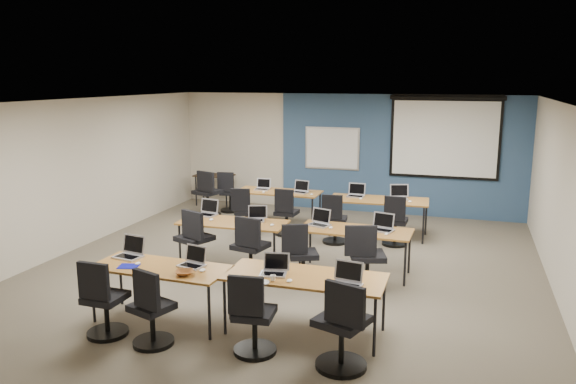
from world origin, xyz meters
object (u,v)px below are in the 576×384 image
(laptop_0, at_px, (130,252))
(task_chair_8, at_px, (245,215))
(laptop_1, at_px, (193,261))
(laptop_2, at_px, (274,269))
(whiteboard, at_px, (332,148))
(task_chair_3, at_px, (342,332))
(projector_screen, at_px, (445,133))
(laptop_11, at_px, (398,195))
(laptop_9, at_px, (301,190))
(training_table_mid_right, at_px, (355,232))
(task_chair_5, at_px, (250,253))
(laptop_6, at_px, (320,221))
(training_table_back_left, at_px, (278,193))
(task_chair_2, at_px, (252,321))
(laptop_3, at_px, (347,280))
(task_chair_10, at_px, (334,223))
(task_chair_9, at_px, (286,216))
(training_table_front_left, at_px, (161,270))
(task_chair_1, at_px, (151,314))
(laptop_5, at_px, (256,217))
(task_chair_6, at_px, (301,259))
(laptop_8, at_px, (263,187))
(task_chair_11, at_px, (395,225))
(spare_chair_b, at_px, (207,197))
(utility_table, at_px, (214,179))
(spare_chair_a, at_px, (229,195))
(training_table_mid_left, at_px, (233,224))
(task_chair_0, at_px, (103,305))
(laptop_10, at_px, (356,193))
(laptop_4, at_px, (207,211))
(task_chair_7, at_px, (366,264))
(task_chair_4, at_px, (194,245))
(training_table_back_right, at_px, (379,201))
(training_table_front_right, at_px, (305,279))
(laptop_7, at_px, (383,226))

(laptop_0, height_order, task_chair_8, laptop_0)
(laptop_1, height_order, laptop_2, same)
(whiteboard, bearing_deg, task_chair_3, -75.61)
(projector_screen, distance_m, laptop_11, 2.14)
(laptop_9, height_order, laptop_11, laptop_11)
(whiteboard, bearing_deg, training_table_mid_right, -71.70)
(task_chair_5, bearing_deg, laptop_6, 53.25)
(laptop_11, bearing_deg, projector_screen, 48.65)
(training_table_back_left, relative_size, laptop_2, 5.58)
(laptop_2, distance_m, task_chair_2, 0.78)
(laptop_3, distance_m, task_chair_10, 4.09)
(projector_screen, xyz_separation_m, task_chair_9, (-2.83, -2.41, -1.50))
(projector_screen, xyz_separation_m, training_table_front_left, (-3.11, -6.67, -1.20))
(training_table_back_left, relative_size, task_chair_1, 1.83)
(laptop_5, height_order, task_chair_6, laptop_5)
(task_chair_5, relative_size, laptop_6, 3.02)
(laptop_2, distance_m, task_chair_5, 1.88)
(task_chair_6, xyz_separation_m, laptop_8, (-1.82, 3.25, 0.39))
(training_table_front_left, height_order, task_chair_11, task_chair_11)
(task_chair_2, bearing_deg, spare_chair_b, 114.23)
(utility_table, bearing_deg, laptop_9, -27.78)
(laptop_8, height_order, spare_chair_a, laptop_8)
(laptop_0, relative_size, laptop_3, 1.04)
(laptop_6, distance_m, spare_chair_a, 4.35)
(whiteboard, relative_size, spare_chair_b, 1.21)
(laptop_2, xyz_separation_m, task_chair_11, (0.95, 4.03, -0.40))
(training_table_mid_right, xyz_separation_m, task_chair_8, (-2.52, 1.59, -0.29))
(laptop_6, bearing_deg, training_table_mid_left, -151.85)
(laptop_3, distance_m, task_chair_11, 4.15)
(laptop_8, bearing_deg, task_chair_0, -94.19)
(task_chair_10, bearing_deg, projector_screen, 49.64)
(task_chair_6, relative_size, laptop_10, 2.86)
(projector_screen, relative_size, laptop_8, 8.05)
(whiteboard, relative_size, laptop_3, 3.73)
(training_table_back_left, bearing_deg, task_chair_8, -114.87)
(task_chair_3, bearing_deg, spare_chair_a, 141.50)
(laptop_11, bearing_deg, laptop_4, -159.23)
(task_chair_3, relative_size, task_chair_7, 1.00)
(training_table_mid_right, bearing_deg, laptop_11, 82.94)
(task_chair_4, height_order, task_chair_7, task_chair_7)
(laptop_1, xyz_separation_m, task_chair_11, (2.03, 4.06, -0.40))
(task_chair_0, distance_m, task_chair_4, 2.45)
(spare_chair_b, bearing_deg, laptop_10, 14.13)
(training_table_mid_right, relative_size, laptop_3, 5.10)
(laptop_3, height_order, task_chair_7, task_chair_7)
(training_table_back_right, height_order, task_chair_11, task_chair_11)
(task_chair_0, distance_m, task_chair_5, 2.56)
(training_table_front_right, distance_m, task_chair_8, 4.51)
(laptop_7, bearing_deg, utility_table, 155.55)
(laptop_1, xyz_separation_m, laptop_6, (1.03, 2.42, 0.00))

